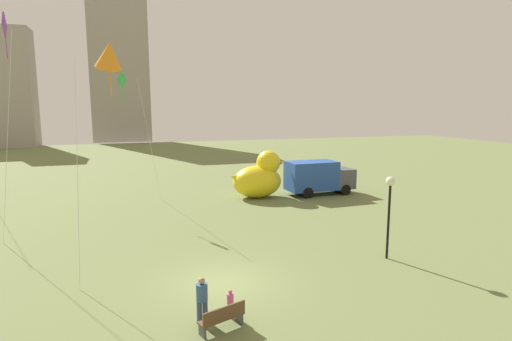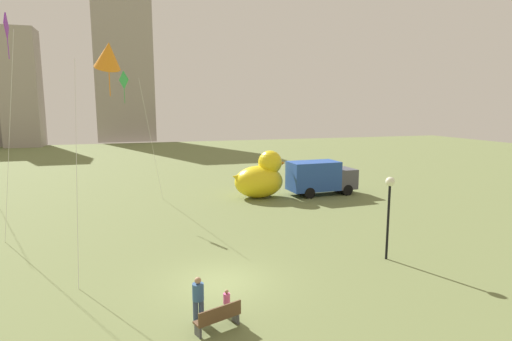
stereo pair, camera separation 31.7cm
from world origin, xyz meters
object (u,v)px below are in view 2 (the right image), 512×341
person_child (227,302)px  kite_orange (108,56)px  lamppost (389,197)px  kite_green (126,85)px  person_adult (198,297)px  kite_purple (7,36)px  giant_inflatable_duck (261,178)px  park_bench (218,317)px  box_truck (320,178)px

person_child → kite_orange: kite_orange is taller
lamppost → kite_green: bearing=127.6°
person_adult → kite_purple: size_ratio=0.13×
giant_inflatable_duck → lamppost: (1.75, -14.90, 1.48)m
person_adult → lamppost: bearing=18.0°
park_bench → person_child: bearing=60.2°
park_bench → kite_orange: (-3.30, 6.27, 9.09)m
person_adult → person_child: person_adult is taller
person_adult → kite_purple: 17.27m
giant_inflatable_duck → kite_green: size_ratio=0.47×
park_bench → kite_orange: size_ratio=0.16×
kite_purple → kite_orange: 8.05m
box_truck → kite_orange: size_ratio=0.57×
park_bench → box_truck: (12.65, 18.41, 0.97)m
person_child → lamppost: bearing=19.5°
park_bench → giant_inflatable_duck: 20.31m
kite_purple → giant_inflatable_duck: bearing=22.4°
lamppost → kite_purple: 21.11m
kite_purple → kite_green: size_ratio=1.22×
person_adult → giant_inflatable_duck: 19.81m
person_adult → lamppost: size_ratio=0.40×
kite_green → person_adult: bearing=-83.4°
kite_orange → kite_purple: bearing=130.7°
park_bench → kite_green: (-2.70, 19.47, 8.48)m
giant_inflatable_duck → kite_purple: 19.65m
person_child → giant_inflatable_duck: bearing=68.7°
lamppost → kite_purple: kite_purple is taller
box_truck → kite_purple: size_ratio=0.48×
box_truck → kite_purple: (-21.11, -6.14, 9.61)m
person_adult → kite_purple: (-7.91, 11.53, 10.15)m
lamppost → kite_purple: bearing=154.8°
person_adult → box_truck: box_truck is taller
kite_green → kite_purple: bearing=-128.6°
giant_inflatable_duck → kite_purple: size_ratio=0.38×
box_truck → kite_purple: 23.99m
kite_green → giant_inflatable_duck: bearing=-3.5°
box_truck → lamppost: bearing=-103.2°
kite_purple → box_truck: bearing=16.2°
park_bench → lamppost: bearing=23.1°
kite_purple → kite_orange: kite_purple is taller
person_child → box_truck: 21.41m
person_child → lamppost: (8.77, 3.11, 2.57)m
person_child → box_truck: size_ratio=0.17×
park_bench → person_child: person_child is taller
person_adult → kite_purple: bearing=124.4°
giant_inflatable_duck → lamppost: lamppost is taller
giant_inflatable_duck → box_truck: (5.15, -0.43, -0.20)m
lamppost → kite_orange: (-12.54, 2.33, 6.44)m
person_adult → person_child: size_ratio=1.63×
giant_inflatable_duck → box_truck: 5.17m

